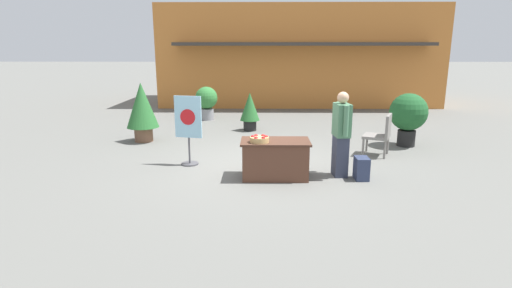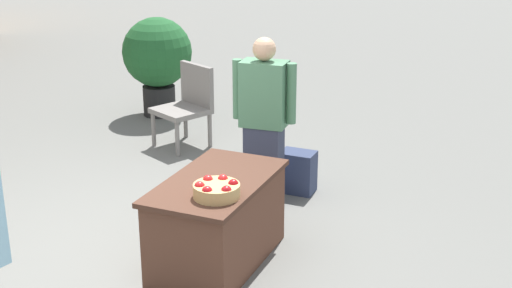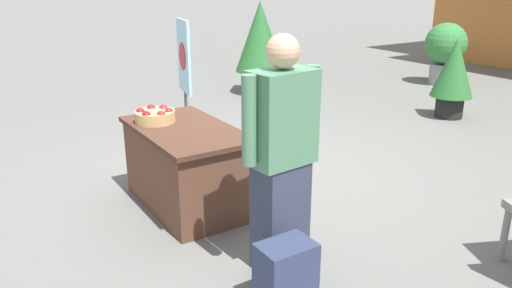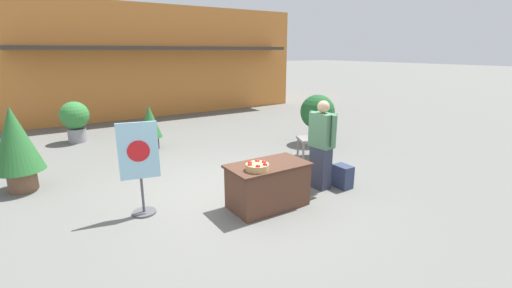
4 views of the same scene
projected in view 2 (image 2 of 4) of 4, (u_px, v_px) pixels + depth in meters
ground_plane at (114, 256)px, 5.88m from camera, size 120.00×120.00×0.00m
display_table at (217, 221)px, 5.67m from camera, size 1.28×0.73×0.71m
apple_basket at (217, 190)px, 5.22m from camera, size 0.35×0.35×0.13m
person_visitor at (264, 121)px, 6.63m from camera, size 0.30×0.61×1.61m
backpack at (298, 172)px, 7.07m from camera, size 0.24×0.34×0.42m
patio_chair at (188, 102)px, 8.31m from camera, size 0.73×0.73×0.95m
potted_plant_far_right at (157, 56)px, 9.35m from camera, size 0.91×0.91×1.31m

